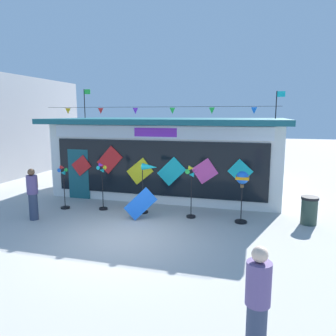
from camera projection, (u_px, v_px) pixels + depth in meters
The scene contains 11 objects.
ground_plane at pixel (125, 238), 8.97m from camera, with size 80.00×80.00×0.00m, color #ADAAA5.
kite_shop_building at pixel (172, 154), 14.35m from camera, with size 9.47×5.62×4.53m.
wind_spinner_far_left at pixel (64, 183), 11.58m from camera, with size 0.33×0.32×1.59m.
wind_spinner_left at pixel (102, 182), 11.43m from camera, with size 0.33×0.30×1.69m.
wind_spinner_center_left at pixel (148, 177), 10.96m from camera, with size 0.73×0.36×1.75m.
wind_spinner_center_right at pixel (191, 184), 10.51m from camera, with size 0.37×0.31×1.75m.
wind_spinner_right at pixel (242, 182), 10.00m from camera, with size 0.40×0.40×1.65m.
person_near_camera at pixel (33, 193), 10.39m from camera, with size 0.42×0.48×1.68m.
person_mid_plaza at pixel (257, 304), 4.35m from camera, with size 0.34×0.34×1.68m.
trash_bin at pixel (309, 210), 10.01m from camera, with size 0.52×0.52×0.87m.
display_kite_on_ground at pixel (141, 204), 10.41m from camera, with size 0.55×0.03×0.99m, color blue.
Camera 1 is at (3.45, -7.89, 3.39)m, focal length 34.58 mm.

